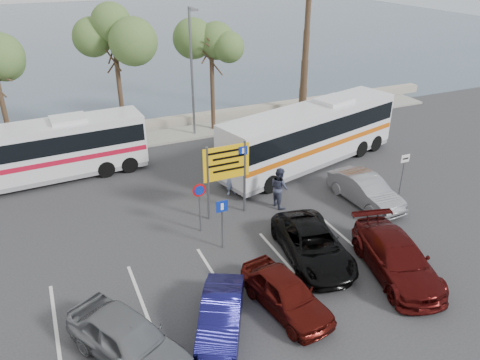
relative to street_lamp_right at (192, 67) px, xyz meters
name	(u,v)px	position (x,y,z in m)	size (l,w,h in m)	color
ground	(235,257)	(-3.00, -13.52, -4.60)	(120.00, 120.00, 0.00)	#2E2E30
kerb_strip	(149,139)	(-3.00, 0.48, -4.52)	(44.00, 2.40, 0.15)	gray
seawall	(142,126)	(-3.00, 2.48, -4.30)	(48.00, 0.80, 0.60)	tan
sea	(71,33)	(-3.00, 46.48, -4.59)	(140.00, 140.00, 0.00)	#3E5464
tree_mid	(114,37)	(-4.50, 0.48, 2.06)	(3.20, 3.20, 8.00)	#382619
tree_right	(211,38)	(1.50, 0.48, 1.57)	(3.20, 3.20, 7.40)	#382619
street_lamp_right	(192,67)	(0.00, 0.00, 0.00)	(0.45, 1.15, 8.01)	slate
direction_sign	(226,168)	(-2.00, -10.32, -2.17)	(2.20, 0.12, 3.60)	slate
sign_no_stop	(200,200)	(-3.60, -11.13, -3.02)	(0.60, 0.08, 2.35)	slate
sign_parking	(222,218)	(-3.20, -12.73, -3.13)	(0.50, 0.07, 2.25)	slate
sign_taxi	(403,169)	(6.80, -12.03, -3.18)	(0.50, 0.07, 2.20)	slate
lane_markings	(218,278)	(-4.14, -14.52, -4.60)	(12.02, 4.20, 0.01)	silver
coach_bus_left	(42,154)	(-9.50, -3.02, -3.05)	(10.83, 2.86, 3.34)	silver
coach_bus_right	(310,137)	(4.50, -7.02, -2.92)	(11.86, 5.37, 3.62)	silver
car_silver_a	(128,340)	(-8.00, -17.02, -3.84)	(1.80, 4.47, 1.52)	slate
car_blue	(221,315)	(-5.00, -17.02, -3.99)	(1.29, 3.69, 1.22)	#12104D
car_maroon	(397,258)	(2.20, -17.02, -3.87)	(2.04, 5.01, 1.46)	#470D0B
car_red	(286,293)	(-2.60, -17.02, -3.93)	(1.58, 3.93, 1.34)	#4A0E0A
suv_black	(313,245)	(-0.20, -14.91, -3.93)	(2.23, 4.83, 1.34)	black
car_silver_b	(365,190)	(4.60, -12.02, -3.89)	(1.50, 4.29, 1.41)	gray
pedestrian_near	(231,178)	(-1.00, -8.52, -3.69)	(0.66, 0.43, 1.81)	#8192BB
pedestrian_far	(279,187)	(0.63, -10.56, -3.59)	(0.98, 0.76, 2.01)	#363A51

